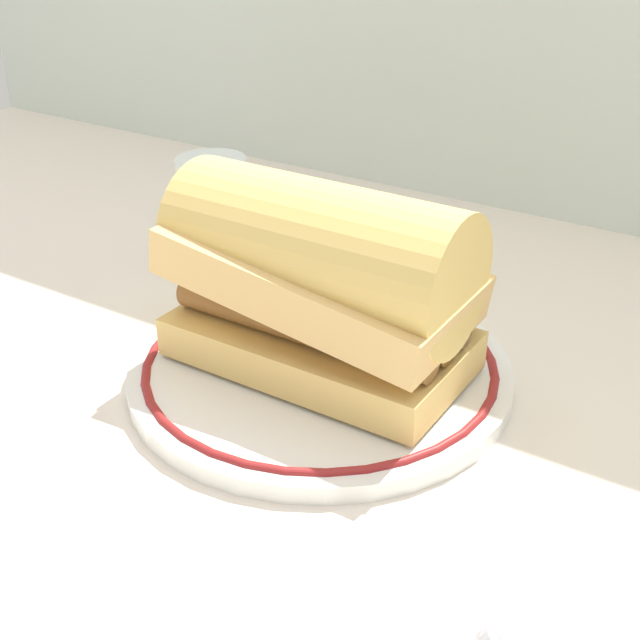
# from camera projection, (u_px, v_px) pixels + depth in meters

# --- Properties ---
(ground_plane) EXTENTS (1.50, 1.50, 0.00)m
(ground_plane) POSITION_uv_depth(u_px,v_px,m) (339.00, 396.00, 0.55)
(ground_plane) COLOR silver
(plate) EXTENTS (0.25, 0.25, 0.01)m
(plate) POSITION_uv_depth(u_px,v_px,m) (320.00, 369.00, 0.57)
(plate) COLOR white
(plate) RESTS_ON ground_plane
(sausage_sandwich) EXTENTS (0.19, 0.10, 0.12)m
(sausage_sandwich) POSITION_uv_depth(u_px,v_px,m) (320.00, 279.00, 0.54)
(sausage_sandwich) COLOR #E1BA67
(sausage_sandwich) RESTS_ON plate
(drinking_glass) EXTENTS (0.06, 0.06, 0.09)m
(drinking_glass) POSITION_uv_depth(u_px,v_px,m) (214.00, 215.00, 0.73)
(drinking_glass) COLOR silver
(drinking_glass) RESTS_ON ground_plane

